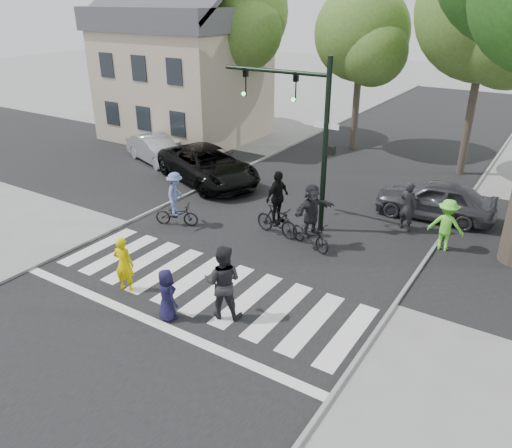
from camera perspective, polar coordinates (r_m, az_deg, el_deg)
The scene contains 23 objects.
ground at distance 14.14m, azimuth -8.40°, elevation -8.62°, with size 120.00×120.00×0.00m, color gray.
road_stem at distance 17.67m, azimuth 2.14°, elevation -1.19°, with size 10.00×70.00×0.01m, color black.
road_cross at distance 20.09m, azimuth 6.53°, elevation 1.95°, with size 70.00×10.00×0.01m, color black.
curb_left at distance 20.45m, azimuth -10.11°, elevation 2.27°, with size 0.10×70.00×0.10m, color gray.
curb_right at distance 15.99m, azimuth 17.95°, elevation -5.24°, with size 0.10×70.00×0.10m, color gray.
crosswalk at distance 14.55m, azimuth -6.70°, elevation -7.43°, with size 10.00×3.85×0.01m.
traffic_signal at distance 17.22m, azimuth 5.47°, elevation 11.79°, with size 4.45×0.29×6.00m.
bg_tree_0 at distance 32.99m, azimuth -9.29°, elevation 21.62°, with size 5.46×5.20×8.97m.
bg_tree_1 at distance 29.46m, azimuth -2.11°, elevation 22.56°, with size 6.09×5.80×9.80m.
bg_tree_2 at distance 27.25m, azimuth 12.32°, elevation 20.06°, with size 5.04×4.80×8.40m.
bg_tree_3 at distance 24.31m, azimuth 25.62°, elevation 20.65°, with size 6.30×6.00×10.20m.
house at distance 30.21m, azimuth -8.27°, elevation 16.96°, with size 8.40×8.10×8.82m.
pedestrian_woman at distance 14.53m, azimuth -14.87°, elevation -4.46°, with size 0.60×0.40×1.65m, color #E8D000.
pedestrian_child at distance 13.10m, azimuth -10.17°, elevation -7.97°, with size 0.70×0.45×1.43m, color #171435.
pedestrian_adult at distance 12.88m, azimuth -3.80°, elevation -6.64°, with size 0.99×0.77×2.04m, color black.
cyclist_left at distance 18.27m, azimuth -9.14°, elevation 2.40°, with size 1.69×1.19×2.03m.
cyclist_mid at distance 17.25m, azimuth 2.44°, elevation 1.65°, with size 1.85×1.15×2.35m.
cyclist_right at distance 16.46m, azimuth 6.33°, elevation 0.46°, with size 1.86×1.72×2.23m.
car_suv at distance 22.60m, azimuth -5.52°, elevation 6.71°, with size 2.63×5.69×1.58m, color black.
car_silver at distance 25.86m, azimuth -11.33°, elevation 8.38°, with size 1.43×4.09×1.35m, color #AEAFB4.
car_grey at distance 19.91m, azimuth 19.80°, elevation 2.67°, with size 1.74×4.34×1.48m, color #393940.
bystander_hivis at distance 17.40m, azimuth 20.91°, elevation -0.11°, with size 1.15×0.66×1.77m, color #6AE537.
bystander_dark at distance 18.48m, azimuth 16.95°, elevation 1.95°, with size 0.66×0.43×1.81m, color black.
Camera 1 is at (8.04, -8.74, 7.68)m, focal length 35.00 mm.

